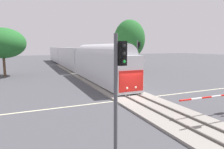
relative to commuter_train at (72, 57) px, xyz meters
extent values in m
plane|color=#47474C|center=(0.00, -29.03, -2.74)|extent=(220.00, 220.00, 0.00)
cube|color=beige|center=(0.00, -29.03, -2.74)|extent=(44.00, 0.20, 0.01)
cube|color=gray|center=(0.00, -29.03, -2.65)|extent=(4.40, 80.00, 0.18)
cube|color=#56514C|center=(-0.72, -29.03, -2.49)|extent=(0.10, 80.00, 0.14)
cube|color=#56514C|center=(0.71, -29.03, -2.49)|extent=(0.10, 80.00, 0.14)
cube|color=silver|center=(0.00, -19.23, -0.47)|extent=(3.00, 18.24, 3.90)
cube|color=red|center=(0.00, -28.37, -1.06)|extent=(2.76, 0.08, 2.15)
cylinder|color=silver|center=(0.00, -19.23, 1.36)|extent=(2.76, 16.41, 2.76)
sphere|color=#F4F2CC|center=(-0.50, -28.38, -1.74)|extent=(0.24, 0.24, 0.24)
sphere|color=#F4F2CC|center=(0.50, -28.38, -1.74)|extent=(0.24, 0.24, 0.24)
cube|color=silver|center=(0.00, 0.96, -0.12)|extent=(3.00, 20.34, 4.60)
cube|color=black|center=(1.51, 0.96, 0.18)|extent=(0.04, 18.31, 0.90)
cube|color=#193899|center=(1.52, 0.96, -1.27)|extent=(0.04, 18.72, 0.36)
cube|color=silver|center=(0.00, 22.20, -0.12)|extent=(3.00, 20.34, 4.60)
cube|color=black|center=(1.51, 22.20, 0.18)|extent=(0.04, 18.31, 0.90)
cube|color=#193899|center=(1.52, 22.20, -1.27)|extent=(0.04, 18.72, 0.36)
cylinder|color=white|center=(3.22, -35.49, -1.28)|extent=(0.97, 0.12, 0.13)
cylinder|color=red|center=(2.25, -35.49, -1.27)|extent=(0.97, 0.12, 0.13)
cylinder|color=white|center=(1.28, -35.49, -1.26)|extent=(0.97, 0.12, 0.13)
cylinder|color=red|center=(0.31, -35.49, -1.24)|extent=(0.97, 0.12, 0.13)
sphere|color=red|center=(-0.18, -35.49, -1.24)|extent=(0.14, 0.14, 0.14)
cylinder|color=#4C4C51|center=(5.69, -19.80, 0.32)|extent=(0.16, 0.16, 6.13)
cube|color=black|center=(5.97, -19.80, 2.59)|extent=(0.34, 0.26, 1.00)
sphere|color=#262626|center=(5.97, -19.95, 2.91)|extent=(0.20, 0.20, 0.20)
cylinder|color=black|center=(5.97, -19.98, 2.91)|extent=(0.24, 0.10, 0.24)
sphere|color=#262626|center=(5.97, -19.95, 2.59)|extent=(0.20, 0.20, 0.20)
cylinder|color=black|center=(5.97, -19.98, 2.59)|extent=(0.24, 0.10, 0.24)
sphere|color=green|center=(5.97, -19.95, 2.27)|extent=(0.20, 0.20, 0.20)
cylinder|color=black|center=(5.97, -19.98, 2.27)|extent=(0.24, 0.10, 0.24)
cylinder|color=#4C4C51|center=(-6.23, -38.26, 0.08)|extent=(0.16, 0.16, 5.64)
cube|color=black|center=(-5.95, -38.26, 2.10)|extent=(0.34, 0.26, 1.00)
sphere|color=#262626|center=(-5.95, -38.41, 2.42)|extent=(0.20, 0.20, 0.20)
cylinder|color=black|center=(-5.95, -38.44, 2.42)|extent=(0.24, 0.10, 0.24)
sphere|color=#262626|center=(-5.95, -38.41, 2.10)|extent=(0.20, 0.20, 0.20)
cylinder|color=black|center=(-5.95, -38.44, 2.10)|extent=(0.24, 0.10, 0.24)
sphere|color=green|center=(-5.95, -38.41, 1.78)|extent=(0.20, 0.20, 0.20)
cylinder|color=black|center=(-5.95, -38.44, 1.78)|extent=(0.24, 0.10, 0.24)
cylinder|color=brown|center=(10.20, -8.97, -0.88)|extent=(0.51, 0.51, 3.72)
ellipsoid|color=#236628|center=(10.20, -8.97, 3.95)|extent=(6.36, 6.36, 7.91)
cylinder|color=brown|center=(-13.22, -7.30, -0.84)|extent=(0.42, 0.42, 3.81)
ellipsoid|color=#236628|center=(-13.22, -7.30, 3.00)|extent=(7.50, 7.50, 5.15)
camera|label=1|loc=(-9.50, -45.47, 2.36)|focal=31.48mm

